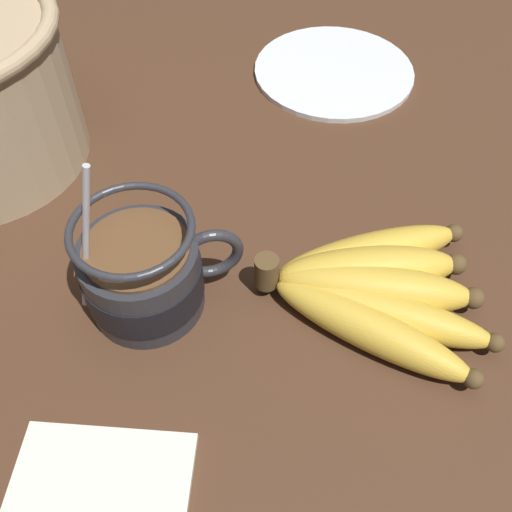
# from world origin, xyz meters

# --- Properties ---
(table) EXTENTS (1.01, 1.01, 0.03)m
(table) POSITION_xyz_m (0.00, 0.00, 0.02)
(table) COLOR #422819
(table) RESTS_ON ground
(coffee_mug) EXTENTS (0.13, 0.09, 0.16)m
(coffee_mug) POSITION_xyz_m (-0.07, -0.03, 0.07)
(coffee_mug) COLOR #28282D
(coffee_mug) RESTS_ON table
(banana_bunch) EXTENTS (0.19, 0.16, 0.04)m
(banana_bunch) POSITION_xyz_m (0.11, -0.07, 0.05)
(banana_bunch) COLOR #4C381E
(banana_bunch) RESTS_ON table
(napkin) EXTENTS (0.14, 0.12, 0.01)m
(napkin) POSITION_xyz_m (-0.12, -0.17, 0.04)
(napkin) COLOR beige
(napkin) RESTS_ON table
(small_plate) EXTENTS (0.19, 0.19, 0.01)m
(small_plate) POSITION_xyz_m (0.19, 0.24, 0.04)
(small_plate) COLOR silver
(small_plate) RESTS_ON table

